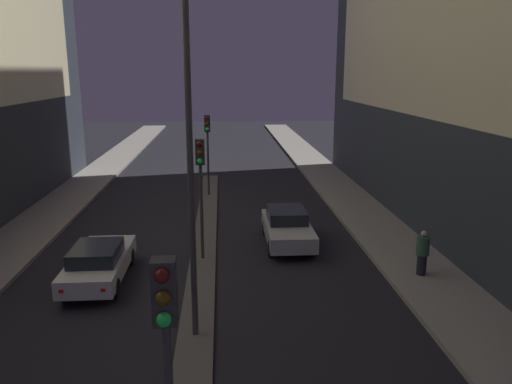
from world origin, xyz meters
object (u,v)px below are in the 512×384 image
(traffic_light_mid, at_px, (200,172))
(car_right_lane, at_px, (287,227))
(traffic_light_far, at_px, (208,137))
(street_lamp, at_px, (188,79))
(pedestrian_on_right_sidewalk, at_px, (423,252))
(traffic_light_near, at_px, (167,343))
(car_left_lane, at_px, (99,262))

(traffic_light_mid, relative_size, car_right_lane, 1.05)
(traffic_light_far, height_order, car_right_lane, traffic_light_far)
(street_lamp, distance_m, pedestrian_on_right_sidewalk, 9.92)
(traffic_light_near, xyz_separation_m, car_left_lane, (-3.36, 9.80, -2.66))
(car_left_lane, bearing_deg, traffic_light_far, 73.59)
(traffic_light_near, height_order, pedestrian_on_right_sidewalk, traffic_light_near)
(traffic_light_near, distance_m, traffic_light_far, 21.22)
(car_right_lane, bearing_deg, traffic_light_near, -104.39)
(car_left_lane, bearing_deg, traffic_light_mid, 26.03)
(traffic_light_far, bearing_deg, street_lamp, -90.00)
(traffic_light_far, relative_size, pedestrian_on_right_sidewalk, 2.86)
(traffic_light_near, distance_m, traffic_light_mid, 11.44)
(traffic_light_far, relative_size, car_left_lane, 1.03)
(traffic_light_near, height_order, traffic_light_far, same)
(traffic_light_mid, bearing_deg, car_right_lane, 26.27)
(traffic_light_mid, distance_m, car_right_lane, 4.58)
(street_lamp, height_order, pedestrian_on_right_sidewalk, street_lamp)
(traffic_light_mid, xyz_separation_m, pedestrian_on_right_sidewalk, (7.42, -2.15, -2.40))
(street_lamp, bearing_deg, car_right_lane, 64.70)
(traffic_light_far, xyz_separation_m, car_left_lane, (-3.36, -11.42, -2.66))
(traffic_light_mid, bearing_deg, pedestrian_on_right_sidewalk, -16.17)
(street_lamp, height_order, car_right_lane, street_lamp)
(traffic_light_mid, height_order, car_right_lane, traffic_light_mid)
(traffic_light_far, bearing_deg, car_left_lane, -106.41)
(car_right_lane, height_order, pedestrian_on_right_sidewalk, pedestrian_on_right_sidewalk)
(traffic_light_mid, height_order, car_left_lane, traffic_light_mid)
(traffic_light_near, relative_size, traffic_light_far, 1.00)
(traffic_light_mid, xyz_separation_m, car_right_lane, (3.36, 1.66, -2.64))
(street_lamp, relative_size, car_right_lane, 2.30)
(traffic_light_far, xyz_separation_m, street_lamp, (0.00, -15.23, 3.31))
(street_lamp, bearing_deg, pedestrian_on_right_sidewalk, 23.99)
(traffic_light_mid, relative_size, car_left_lane, 1.03)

